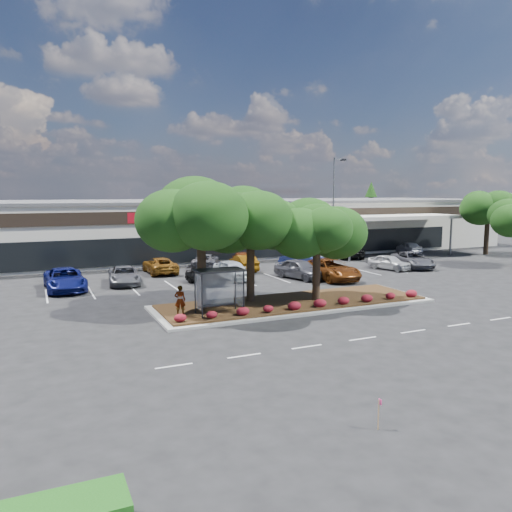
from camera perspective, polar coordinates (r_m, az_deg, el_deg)
name	(u,v)px	position (r m, az deg, el deg)	size (l,w,h in m)	color
ground	(356,316)	(30.17, 11.31, -6.71)	(160.00, 160.00, 0.00)	black
retail_store	(190,226)	(60.33, -7.54, 3.40)	(80.40, 25.20, 6.25)	silver
landscape_island	(293,303)	(32.41, 4.30, -5.38)	(18.00, 6.00, 0.26)	#9D9D98
lane_markings	(275,286)	(38.86, 2.21, -3.40)	(33.12, 20.06, 0.01)	silver
shrub_row	(310,304)	(30.54, 6.19, -5.45)	(17.00, 0.80, 0.50)	maroon
bus_shelter	(218,278)	(28.83, -4.32, -2.55)	(2.75, 1.55, 2.59)	black
island_tree_west	(201,243)	(29.87, -6.27, 1.45)	(7.20, 7.20, 7.89)	#1B3B0F
island_tree_mid	(250,244)	(31.78, -0.63, 1.33)	(6.60, 6.60, 7.32)	#1B3B0F
island_tree_east	(317,250)	(32.32, 6.95, 0.65)	(5.80, 5.80, 6.50)	#1B3B0F
tree_east_far	(487,222)	(63.79, 24.93, 3.58)	(6.40, 6.40, 7.62)	#1B3B0F
conifer_north_east	(371,208)	(84.92, 12.96, 5.31)	(3.96, 3.96, 9.00)	#1B3B0F
person_waiting	(180,300)	(28.85, -8.68, -5.01)	(0.63, 0.41, 1.72)	#594C47
light_pole	(334,221)	(45.81, 8.93, 3.93)	(1.42, 0.71, 10.32)	#9D9D98
survey_stake	(379,410)	(16.39, 13.89, -16.72)	(0.07, 0.14, 0.98)	#A88158
car_0	(65,279)	(39.52, -21.00, -2.51)	(2.72, 5.90, 1.64)	navy
car_1	(124,275)	(40.70, -14.82, -2.16)	(2.33, 5.05, 1.40)	#5C5D64
car_2	(205,276)	(39.53, -5.84, -2.28)	(1.57, 3.91, 1.33)	black
car_3	(233,270)	(41.51, -2.66, -1.60)	(1.88, 4.67, 1.59)	silver
car_4	(330,269)	(41.89, 8.50, -1.51)	(2.83, 6.14, 1.71)	#622E0D
car_5	(300,269)	(41.95, 5.03, -1.48)	(1.96, 4.86, 1.66)	#4E4E54
car_6	(389,262)	(48.30, 15.00, -0.69)	(1.66, 4.12, 1.40)	silver
car_7	(413,260)	(50.13, 17.46, -0.43)	(2.53, 5.49, 1.53)	#54545A
car_10	(160,265)	(45.42, -10.93, -1.05)	(2.39, 5.18, 1.44)	brown
car_11	(205,261)	(47.98, -5.80, -0.54)	(2.29, 4.97, 1.38)	#54545A
car_12	(244,263)	(46.03, -1.42, -0.78)	(1.57, 4.51, 1.48)	#623A05
car_13	(242,259)	(48.05, -1.58, -0.37)	(1.88, 4.67, 1.59)	maroon
car_14	(301,259)	(48.44, 5.14, -0.40)	(1.58, 4.53, 1.49)	navy
car_15	(315,256)	(52.20, 6.72, 0.05)	(1.57, 3.90, 1.33)	#BBBBBB
car_16	(347,251)	(56.11, 10.32, 0.61)	(2.58, 5.60, 1.56)	black
car_17	(408,247)	(61.65, 17.01, 0.95)	(1.69, 4.20, 1.43)	silver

